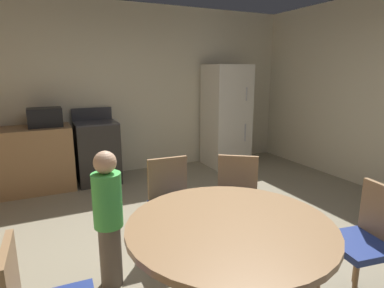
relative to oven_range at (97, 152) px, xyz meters
name	(u,v)px	position (x,y,z in m)	size (l,w,h in m)	color
ground_plane	(211,256)	(0.56, -2.54, -0.47)	(14.00, 14.00, 0.00)	gray
wall_back	(125,90)	(0.56, 0.40, 0.88)	(6.14, 0.12, 2.70)	beige
oven_range	(97,152)	(0.00, 0.00, 0.00)	(0.60, 0.60, 1.10)	#2D2B28
refrigerator	(226,116)	(2.22, -0.05, 0.41)	(0.68, 0.68, 1.76)	silver
microwave	(45,117)	(-0.67, 0.00, 0.56)	(0.44, 0.32, 0.26)	black
dining_table	(230,246)	(0.25, -3.34, 0.14)	(1.26, 1.26, 0.76)	#9E754C
chair_north	(172,199)	(0.29, -2.27, 0.03)	(0.42, 0.42, 0.87)	#9E754C
chair_northeast	(237,197)	(0.87, -2.47, 0.03)	(0.56, 0.56, 0.87)	#9E754C
chair_east	(367,237)	(1.30, -3.51, 0.03)	(0.46, 0.46, 0.87)	#9E754C
person_child	(108,217)	(-0.33, -2.55, 0.11)	(0.31, 0.31, 1.09)	#665B51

